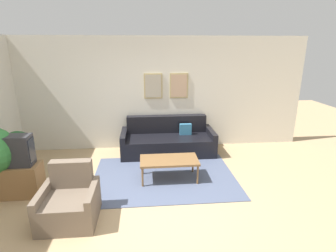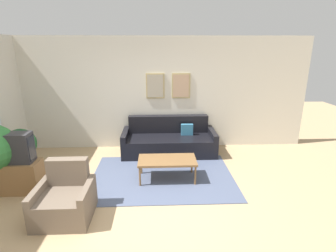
% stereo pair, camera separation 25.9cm
% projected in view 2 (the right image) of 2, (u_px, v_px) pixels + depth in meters
% --- Properties ---
extents(ground_plane, '(16.00, 16.00, 0.00)m').
position_uv_depth(ground_plane, '(139.00, 207.00, 4.17)').
color(ground_plane, tan).
extents(area_rug, '(2.74, 1.96, 0.01)m').
position_uv_depth(area_rug, '(163.00, 177.00, 5.15)').
color(area_rug, '#4C5670').
rests_on(area_rug, ground_plane).
extents(wall_back, '(8.00, 0.09, 2.70)m').
position_uv_depth(wall_back, '(145.00, 94.00, 6.36)').
color(wall_back, beige).
rests_on(wall_back, ground_plane).
extents(couch, '(2.17, 0.90, 0.85)m').
position_uv_depth(couch, '(169.00, 141.00, 6.25)').
color(couch, black).
rests_on(couch, ground_plane).
extents(coffee_table, '(1.09, 0.57, 0.42)m').
position_uv_depth(coffee_table, '(167.00, 161.00, 4.95)').
color(coffee_table, brown).
rests_on(coffee_table, ground_plane).
extents(tv_stand, '(0.81, 0.40, 0.56)m').
position_uv_depth(tv_stand, '(17.00, 177.00, 4.58)').
color(tv_stand, olive).
rests_on(tv_stand, ground_plane).
extents(tv, '(0.66, 0.28, 0.52)m').
position_uv_depth(tv, '(12.00, 148.00, 4.42)').
color(tv, '#2D2D33').
rests_on(tv, tv_stand).
extents(armchair, '(0.79, 0.76, 0.82)m').
position_uv_depth(armchair, '(65.00, 200.00, 3.89)').
color(armchair, '#6B5B4C').
rests_on(armchair, ground_plane).
extents(potted_plant_by_window, '(0.61, 0.61, 0.90)m').
position_uv_depth(potted_plant_by_window, '(21.00, 146.00, 5.21)').
color(potted_plant_by_window, beige).
rests_on(potted_plant_by_window, ground_plane).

